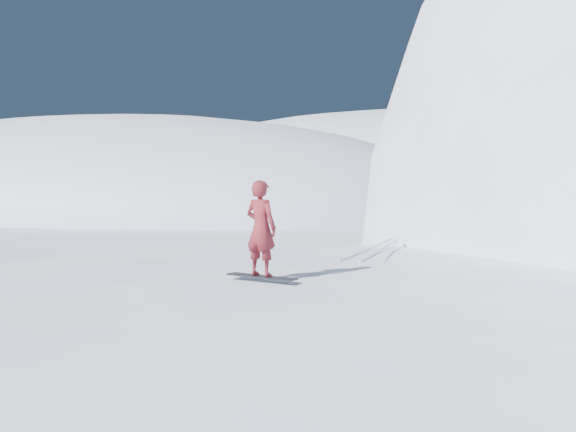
% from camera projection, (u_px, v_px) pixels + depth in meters
% --- Properties ---
extents(ground, '(400.00, 400.00, 0.00)m').
position_uv_depth(ground, '(294.00, 405.00, 12.02)').
color(ground, white).
rests_on(ground, ground).
extents(near_ridge, '(36.00, 28.00, 4.80)m').
position_uv_depth(near_ridge, '(401.00, 372.00, 14.11)').
color(near_ridge, white).
rests_on(near_ridge, ground).
extents(far_ridge_a, '(120.00, 70.00, 28.00)m').
position_uv_depth(far_ridge_a, '(93.00, 209.00, 99.00)').
color(far_ridge_a, white).
rests_on(far_ridge_a, ground).
extents(far_ridge_c, '(140.00, 90.00, 36.00)m').
position_uv_depth(far_ridge_c, '(394.00, 203.00, 127.04)').
color(far_ridge_c, white).
rests_on(far_ridge_c, ground).
extents(wind_bumps, '(16.00, 14.40, 1.00)m').
position_uv_depth(wind_bumps, '(320.00, 371.00, 14.13)').
color(wind_bumps, white).
rests_on(wind_bumps, ground).
extents(snowboard, '(1.51, 0.40, 0.02)m').
position_uv_depth(snowboard, '(261.00, 277.00, 11.94)').
color(snowboard, black).
rests_on(snowboard, near_ridge).
extents(snowboarder, '(0.69, 0.48, 1.79)m').
position_uv_depth(snowboarder, '(261.00, 228.00, 11.89)').
color(snowboarder, maroon).
rests_on(snowboarder, snowboard).
extents(board_tracks, '(2.08, 5.93, 0.04)m').
position_uv_depth(board_tracks, '(381.00, 248.00, 17.05)').
color(board_tracks, silver).
rests_on(board_tracks, ground).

